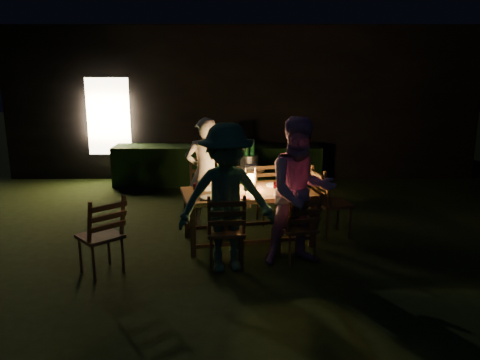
{
  "coord_description": "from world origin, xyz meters",
  "views": [
    {
      "loc": [
        -0.06,
        -5.67,
        2.34
      ],
      "look_at": [
        -0.04,
        0.67,
        0.82
      ],
      "focal_mm": 35.0,
      "sensor_mm": 36.0,
      "label": 1
    }
  ],
  "objects_px": {
    "chair_near_right": "(298,240)",
    "bottle_bucket_a": "(246,159)",
    "chair_far_left": "(207,206)",
    "ice_bucket": "(249,162)",
    "chair_far_right": "(271,204)",
    "bottle_table": "(230,182)",
    "person_opp_right": "(301,192)",
    "bottle_bucket_b": "(252,158)",
    "dining_table": "(248,196)",
    "person_house_side": "(206,173)",
    "person_opp_left": "(227,199)",
    "side_table": "(249,173)",
    "chair_spare": "(102,249)",
    "lantern": "(251,179)",
    "chair_near_left": "(226,244)",
    "chair_end": "(332,214)"
  },
  "relations": [
    {
      "from": "side_table",
      "to": "ice_bucket",
      "type": "xyz_separation_m",
      "value": [
        0.0,
        0.0,
        0.19
      ]
    },
    {
      "from": "chair_far_right",
      "to": "lantern",
      "type": "height_order",
      "value": "lantern"
    },
    {
      "from": "chair_end",
      "to": "bottle_bucket_b",
      "type": "xyz_separation_m",
      "value": [
        -1.1,
        1.39,
        0.55
      ]
    },
    {
      "from": "chair_near_left",
      "to": "chair_far_left",
      "type": "xyz_separation_m",
      "value": [
        -0.33,
        1.51,
        0.02
      ]
    },
    {
      "from": "chair_near_right",
      "to": "side_table",
      "type": "xyz_separation_m",
      "value": [
        -0.55,
        2.26,
        0.34
      ]
    },
    {
      "from": "chair_far_left",
      "to": "ice_bucket",
      "type": "xyz_separation_m",
      "value": [
        0.66,
        0.96,
        0.49
      ]
    },
    {
      "from": "chair_near_left",
      "to": "person_opp_right",
      "type": "height_order",
      "value": "person_opp_right"
    },
    {
      "from": "chair_far_right",
      "to": "chair_near_left",
      "type": "bearing_deg",
      "value": 54.42
    },
    {
      "from": "ice_bucket",
      "to": "bottle_bucket_a",
      "type": "bearing_deg",
      "value": -141.34
    },
    {
      "from": "chair_near_left",
      "to": "side_table",
      "type": "xyz_separation_m",
      "value": [
        0.33,
        2.46,
        0.32
      ]
    },
    {
      "from": "dining_table",
      "to": "chair_near_left",
      "type": "relative_size",
      "value": 1.91
    },
    {
      "from": "person_opp_right",
      "to": "bottle_bucket_a",
      "type": "distance_m",
      "value": 2.36
    },
    {
      "from": "chair_near_right",
      "to": "bottle_bucket_a",
      "type": "xyz_separation_m",
      "value": [
        -0.6,
        2.22,
        0.58
      ]
    },
    {
      "from": "person_house_side",
      "to": "bottle_table",
      "type": "bearing_deg",
      "value": 103.71
    },
    {
      "from": "bottle_table",
      "to": "person_opp_left",
      "type": "bearing_deg",
      "value": -91.19
    },
    {
      "from": "chair_spare",
      "to": "person_opp_left",
      "type": "height_order",
      "value": "person_opp_left"
    },
    {
      "from": "chair_spare",
      "to": "ice_bucket",
      "type": "relative_size",
      "value": 3.29
    },
    {
      "from": "person_opp_right",
      "to": "bottle_bucket_b",
      "type": "xyz_separation_m",
      "value": [
        -0.51,
        2.35,
        -0.04
      ]
    },
    {
      "from": "chair_far_right",
      "to": "bottle_table",
      "type": "bearing_deg",
      "value": 41.38
    },
    {
      "from": "bottle_table",
      "to": "ice_bucket",
      "type": "height_order",
      "value": "bottle_table"
    },
    {
      "from": "side_table",
      "to": "chair_far_left",
      "type": "bearing_deg",
      "value": -124.6
    },
    {
      "from": "chair_end",
      "to": "chair_near_right",
      "type": "bearing_deg",
      "value": -47.53
    },
    {
      "from": "chair_end",
      "to": "chair_spare",
      "type": "distance_m",
      "value": 3.18
    },
    {
      "from": "person_opp_right",
      "to": "side_table",
      "type": "bearing_deg",
      "value": 91.17
    },
    {
      "from": "person_opp_right",
      "to": "ice_bucket",
      "type": "xyz_separation_m",
      "value": [
        -0.56,
        2.31,
        -0.09
      ]
    },
    {
      "from": "dining_table",
      "to": "lantern",
      "type": "xyz_separation_m",
      "value": [
        0.04,
        0.06,
        0.23
      ]
    },
    {
      "from": "dining_table",
      "to": "chair_far_left",
      "type": "xyz_separation_m",
      "value": [
        -0.61,
        0.66,
        -0.33
      ]
    },
    {
      "from": "person_house_side",
      "to": "chair_end",
      "type": "bearing_deg",
      "value": 153.94
    },
    {
      "from": "chair_far_left",
      "to": "person_opp_right",
      "type": "distance_m",
      "value": 1.92
    },
    {
      "from": "chair_spare",
      "to": "bottle_bucket_b",
      "type": "relative_size",
      "value": 3.08
    },
    {
      "from": "person_house_side",
      "to": "bottle_table",
      "type": "height_order",
      "value": "person_house_side"
    },
    {
      "from": "bottle_table",
      "to": "chair_near_right",
      "type": "bearing_deg",
      "value": -35.11
    },
    {
      "from": "chair_far_left",
      "to": "side_table",
      "type": "height_order",
      "value": "chair_far_left"
    },
    {
      "from": "dining_table",
      "to": "person_house_side",
      "type": "bearing_deg",
      "value": 118.76
    },
    {
      "from": "person_opp_right",
      "to": "bottle_table",
      "type": "relative_size",
      "value": 6.42
    },
    {
      "from": "ice_bucket",
      "to": "person_opp_left",
      "type": "bearing_deg",
      "value": -97.16
    },
    {
      "from": "chair_near_right",
      "to": "person_house_side",
      "type": "height_order",
      "value": "person_house_side"
    },
    {
      "from": "chair_far_right",
      "to": "dining_table",
      "type": "bearing_deg",
      "value": 51.95
    },
    {
      "from": "dining_table",
      "to": "bottle_table",
      "type": "xyz_separation_m",
      "value": [
        -0.24,
        -0.05,
        0.21
      ]
    },
    {
      "from": "chair_spare",
      "to": "person_house_side",
      "type": "relative_size",
      "value": 0.6
    },
    {
      "from": "chair_spare",
      "to": "bottle_bucket_b",
      "type": "height_order",
      "value": "bottle_bucket_b"
    },
    {
      "from": "person_house_side",
      "to": "person_opp_left",
      "type": "xyz_separation_m",
      "value": [
        0.36,
        -1.6,
        0.05
      ]
    },
    {
      "from": "bottle_table",
      "to": "ice_bucket",
      "type": "distance_m",
      "value": 1.69
    },
    {
      "from": "lantern",
      "to": "bottle_bucket_b",
      "type": "height_order",
      "value": "lantern"
    },
    {
      "from": "chair_near_right",
      "to": "chair_far_right",
      "type": "bearing_deg",
      "value": 82.08
    },
    {
      "from": "chair_far_left",
      "to": "ice_bucket",
      "type": "distance_m",
      "value": 1.26
    },
    {
      "from": "chair_far_left",
      "to": "bottle_bucket_a",
      "type": "bearing_deg",
      "value": -132.69
    },
    {
      "from": "ice_bucket",
      "to": "bottle_bucket_a",
      "type": "height_order",
      "value": "bottle_bucket_a"
    },
    {
      "from": "lantern",
      "to": "bottle_bucket_b",
      "type": "relative_size",
      "value": 1.09
    },
    {
      "from": "lantern",
      "to": "side_table",
      "type": "height_order",
      "value": "lantern"
    }
  ]
}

